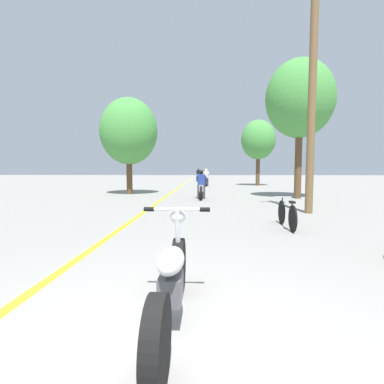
# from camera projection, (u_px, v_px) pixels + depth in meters

# --- Properties ---
(ground_plane) EXTENTS (120.00, 120.00, 0.00)m
(ground_plane) POSITION_uv_depth(u_px,v_px,m) (162.00, 367.00, 2.15)
(ground_plane) COLOR gray
(lane_stripe_center) EXTENTS (0.14, 48.00, 0.01)m
(lane_stripe_center) POSITION_uv_depth(u_px,v_px,m) (165.00, 197.00, 14.73)
(lane_stripe_center) COLOR yellow
(lane_stripe_center) RESTS_ON ground
(utility_pole) EXTENTS (1.10, 0.24, 7.37)m
(utility_pole) POSITION_uv_depth(u_px,v_px,m) (312.00, 92.00, 9.21)
(utility_pole) COLOR brown
(utility_pole) RESTS_ON ground
(roadside_tree_right_near) EXTENTS (3.14, 2.83, 6.44)m
(roadside_tree_right_near) POSITION_uv_depth(u_px,v_px,m) (300.00, 99.00, 13.80)
(roadside_tree_right_near) COLOR #513A23
(roadside_tree_right_near) RESTS_ON ground
(roadside_tree_right_far) EXTENTS (2.78, 2.50, 5.35)m
(roadside_tree_right_far) POSITION_uv_depth(u_px,v_px,m) (258.00, 140.00, 24.35)
(roadside_tree_right_far) COLOR #513A23
(roadside_tree_right_far) RESTS_ON ground
(roadside_tree_left) EXTENTS (3.14, 2.82, 5.24)m
(roadside_tree_left) POSITION_uv_depth(u_px,v_px,m) (129.00, 132.00, 16.30)
(roadside_tree_left) COLOR #513A23
(roadside_tree_left) RESTS_ON ground
(motorcycle_foreground) EXTENTS (0.71, 2.16, 1.01)m
(motorcycle_foreground) POSITION_uv_depth(u_px,v_px,m) (171.00, 280.00, 2.71)
(motorcycle_foreground) COLOR black
(motorcycle_foreground) RESTS_ON ground
(motorcycle_rider_lead) EXTENTS (0.50, 2.05, 1.35)m
(motorcycle_rider_lead) POSITION_uv_depth(u_px,v_px,m) (201.00, 188.00, 13.95)
(motorcycle_rider_lead) COLOR black
(motorcycle_rider_lead) RESTS_ON ground
(motorcycle_rider_mid) EXTENTS (0.50, 1.99, 1.37)m
(motorcycle_rider_mid) POSITION_uv_depth(u_px,v_px,m) (206.00, 179.00, 24.03)
(motorcycle_rider_mid) COLOR black
(motorcycle_rider_mid) RESTS_ON ground
(motorcycle_rider_far) EXTENTS (0.50, 2.04, 1.40)m
(motorcycle_rider_far) POSITION_uv_depth(u_px,v_px,m) (198.00, 176.00, 35.00)
(motorcycle_rider_far) COLOR black
(motorcycle_rider_far) RESTS_ON ground
(bicycle_parked) EXTENTS (0.44, 1.59, 0.71)m
(bicycle_parked) POSITION_uv_depth(u_px,v_px,m) (287.00, 214.00, 7.16)
(bicycle_parked) COLOR black
(bicycle_parked) RESTS_ON ground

